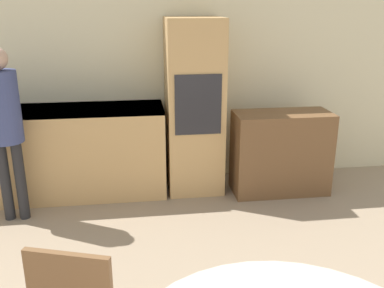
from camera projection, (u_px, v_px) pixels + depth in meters
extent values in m
cube|color=beige|center=(159.00, 66.00, 4.64)|extent=(6.78, 0.05, 2.60)
cube|color=tan|center=(41.00, 154.00, 4.41)|extent=(2.54, 0.60, 0.94)
cube|color=black|center=(36.00, 111.00, 4.27)|extent=(2.54, 0.60, 0.03)
cube|color=tan|center=(194.00, 107.00, 4.49)|extent=(0.58, 0.58, 1.82)
cube|color=#28282D|center=(198.00, 105.00, 4.18)|extent=(0.46, 0.01, 0.60)
cube|color=brown|center=(281.00, 153.00, 4.54)|extent=(1.01, 0.45, 0.87)
cylinder|color=#262628|center=(5.00, 181.00, 3.95)|extent=(0.10, 0.10, 0.76)
cylinder|color=#262628|center=(21.00, 181.00, 3.97)|extent=(0.10, 0.10, 0.76)
cylinder|color=#3D477A|center=(2.00, 107.00, 3.74)|extent=(0.30, 0.30, 0.64)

